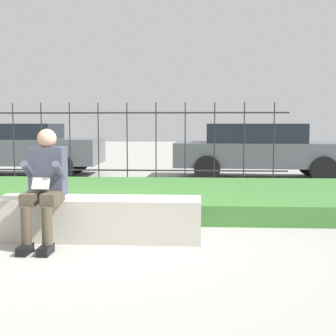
% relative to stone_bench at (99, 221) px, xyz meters
% --- Properties ---
extents(ground_plane, '(60.00, 60.00, 0.00)m').
position_rel_stone_bench_xyz_m(ground_plane, '(-0.33, 0.00, -0.22)').
color(ground_plane, '#9E9B93').
extents(stone_bench, '(2.38, 0.56, 0.48)m').
position_rel_stone_bench_xyz_m(stone_bench, '(0.00, 0.00, 0.00)').
color(stone_bench, '#B7B2A3').
rests_on(stone_bench, ground_plane).
extents(person_seated_reader, '(0.42, 0.73, 1.28)m').
position_rel_stone_bench_xyz_m(person_seated_reader, '(-0.52, -0.32, 0.49)').
color(person_seated_reader, black).
rests_on(person_seated_reader, ground_plane).
extents(grass_berm, '(8.74, 3.24, 0.28)m').
position_rel_stone_bench_xyz_m(grass_berm, '(-0.33, 2.32, -0.08)').
color(grass_berm, '#3D7533').
rests_on(grass_berm, ground_plane).
extents(iron_fence, '(6.74, 0.03, 1.78)m').
position_rel_stone_bench_xyz_m(iron_fence, '(-0.33, 4.51, 0.72)').
color(iron_fence, '#232326').
rests_on(iron_fence, ground_plane).
extents(car_parked_left, '(4.20, 1.97, 1.34)m').
position_rel_stone_bench_xyz_m(car_parked_left, '(-3.46, 6.51, 0.51)').
color(car_parked_left, '#4C5156').
rests_on(car_parked_left, ground_plane).
extents(car_parked_right, '(4.30, 2.02, 1.34)m').
position_rel_stone_bench_xyz_m(car_parked_right, '(2.69, 6.27, 0.50)').
color(car_parked_right, '#4C5156').
rests_on(car_parked_right, ground_plane).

